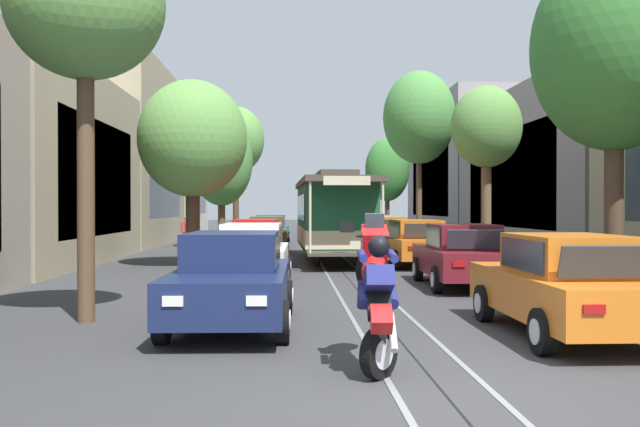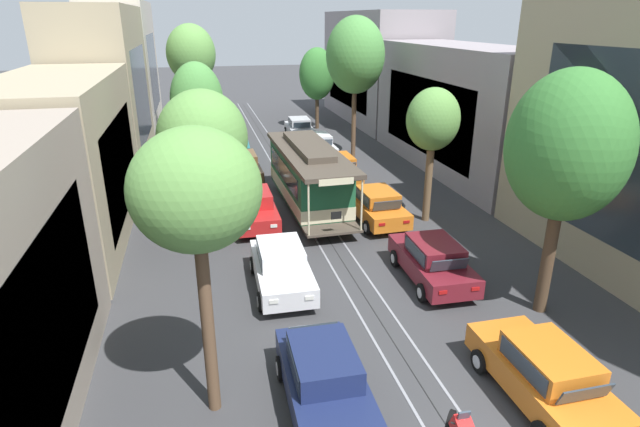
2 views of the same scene
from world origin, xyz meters
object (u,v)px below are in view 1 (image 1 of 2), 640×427
object	(u,v)px
parked_car_red_mid_left	(255,242)
parked_car_white_fifth_right	(373,230)
parked_car_orange_mid_right	(415,243)
parked_car_navy_near_left	(232,279)
parked_car_teal_fifth_left	(271,229)
parked_car_orange_fourth_right	(386,235)
parked_car_brown_fourth_left	(267,234)
cable_car_trolley	(333,216)
street_tree_kerb_right_mid	(419,118)
street_tree_kerb_right_fourth	(387,170)
street_tree_kerb_left_near	(85,7)
pedestrian_on_left_pavement	(192,233)
parked_car_orange_near_right	(566,285)
street_tree_kerb_left_mid	(221,161)
parked_car_maroon_second_right	(462,255)
street_tree_kerb_left_second	(193,140)
pedestrian_on_right_pavement	(187,230)
motorcycle_with_rider	(377,289)
street_tree_kerb_left_fourth	(236,141)
parked_car_silver_sixth_right	(360,227)
parked_car_white_second_left	(252,254)
street_tree_kerb_right_near	(614,48)
street_tree_kerb_right_second	(486,129)

from	to	relation	value
parked_car_red_mid_left	parked_car_white_fifth_right	world-z (taller)	same
parked_car_orange_mid_right	parked_car_navy_near_left	bearing A→B (deg)	-115.03
parked_car_red_mid_left	parked_car_teal_fifth_left	bearing A→B (deg)	89.16
parked_car_orange_fourth_right	parked_car_brown_fourth_left	bearing A→B (deg)	163.34
cable_car_trolley	street_tree_kerb_right_mid	bearing A→B (deg)	60.76
parked_car_orange_mid_right	street_tree_kerb_right_fourth	xyz separation A→B (m)	(2.28, 21.67, 3.70)
cable_car_trolley	parked_car_red_mid_left	bearing A→B (deg)	-151.20
parked_car_teal_fifth_left	street_tree_kerb_left_near	xyz separation A→B (m)	(-2.56, -24.64, 4.69)
parked_car_brown_fourth_left	street_tree_kerb_left_near	xyz separation A→B (m)	(-2.53, -18.62, 4.69)
parked_car_red_mid_left	pedestrian_on_left_pavement	size ratio (longest dim) A/B	2.67
parked_car_orange_near_right	street_tree_kerb_left_mid	distance (m)	24.06
street_tree_kerb_right_fourth	parked_car_brown_fourth_left	bearing A→B (deg)	-119.07
parked_car_maroon_second_right	street_tree_kerb_right_mid	world-z (taller)	street_tree_kerb_right_mid
parked_car_teal_fifth_left	street_tree_kerb_left_second	xyz separation A→B (m)	(-2.25, -13.92, 3.48)
parked_car_red_mid_left	parked_car_teal_fifth_left	distance (m)	13.04
parked_car_orange_near_right	parked_car_white_fifth_right	xyz separation A→B (m)	(0.15, 24.50, 0.00)
pedestrian_on_right_pavement	parked_car_brown_fourth_left	bearing A→B (deg)	-23.27
street_tree_kerb_left_mid	motorcycle_with_rider	bearing A→B (deg)	-79.97
parked_car_orange_near_right	street_tree_kerb_left_mid	size ratio (longest dim) A/B	0.66
parked_car_orange_fourth_right	street_tree_kerb_left_fourth	world-z (taller)	street_tree_kerb_left_fourth
street_tree_kerb_right_fourth	cable_car_trolley	xyz separation A→B (m)	(-4.93, -19.13, -2.84)
parked_car_silver_sixth_right	pedestrian_on_left_pavement	bearing A→B (deg)	-122.92
parked_car_orange_mid_right	pedestrian_on_left_pavement	bearing A→B (deg)	147.44
parked_car_orange_near_right	street_tree_kerb_left_near	size ratio (longest dim) A/B	0.63
parked_car_red_mid_left	parked_car_white_fifth_right	bearing A→B (deg)	63.44
parked_car_navy_near_left	parked_car_white_fifth_right	size ratio (longest dim) A/B	1.01
parked_car_orange_near_right	street_tree_kerb_left_fourth	size ratio (longest dim) A/B	0.51
street_tree_kerb_left_fourth	motorcycle_with_rider	distance (m)	35.65
street_tree_kerb_right_mid	cable_car_trolley	xyz separation A→B (m)	(-5.07, -9.05, -4.97)
parked_car_teal_fifth_left	pedestrian_on_right_pavement	world-z (taller)	pedestrian_on_right_pavement
parked_car_white_second_left	parked_car_orange_near_right	xyz separation A→B (m)	(5.26, -7.16, 0.00)
parked_car_red_mid_left	street_tree_kerb_left_second	bearing A→B (deg)	-156.97
parked_car_orange_near_right	street_tree_kerb_left_near	xyz separation A→B (m)	(-7.84, 1.65, 4.69)
parked_car_orange_mid_right	parked_car_orange_fourth_right	world-z (taller)	same
parked_car_orange_near_right	street_tree_kerb_left_fourth	xyz separation A→B (m)	(-7.72, 32.86, 5.50)
street_tree_kerb_left_near	street_tree_kerb_right_near	size ratio (longest dim) A/B	0.90
street_tree_kerb_right_second	motorcycle_with_rider	distance (m)	15.56
parked_car_orange_fourth_right	pedestrian_on_left_pavement	size ratio (longest dim) A/B	2.66
parked_car_maroon_second_right	street_tree_kerb_right_fourth	world-z (taller)	street_tree_kerb_right_fourth
parked_car_orange_near_right	pedestrian_on_right_pavement	size ratio (longest dim) A/B	2.74
parked_car_teal_fifth_left	parked_car_navy_near_left	bearing A→B (deg)	-89.91
parked_car_teal_fifth_left	street_tree_kerb_left_near	size ratio (longest dim) A/B	0.64
parked_car_white_fifth_right	pedestrian_on_right_pavement	xyz separation A→B (m)	(-9.36, -2.54, 0.10)
parked_car_red_mid_left	parked_car_silver_sixth_right	size ratio (longest dim) A/B	0.99
street_tree_kerb_left_near	street_tree_kerb_right_near	world-z (taller)	street_tree_kerb_right_near
parked_car_white_fifth_right	parked_car_silver_sixth_right	bearing A→B (deg)	90.75
parked_car_white_second_left	parked_car_red_mid_left	bearing A→B (deg)	92.01
parked_car_white_second_left	parked_car_teal_fifth_left	world-z (taller)	same
street_tree_kerb_right_second	parked_car_brown_fourth_left	bearing A→B (deg)	132.63
parked_car_white_second_left	street_tree_kerb_left_second	world-z (taller)	street_tree_kerb_left_second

